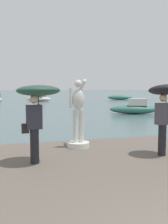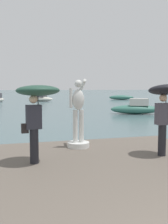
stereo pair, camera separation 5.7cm
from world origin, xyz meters
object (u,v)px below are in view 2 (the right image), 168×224
(statue_white_figure, at_px, (78,121))
(boat_rightward, at_px, (40,98))
(onlooker_left, at_px, (37,100))
(boat_mid, at_px, (121,97))
(onlooker_right, at_px, (165,99))
(boat_near, at_px, (136,108))

(statue_white_figure, height_order, boat_rightward, statue_white_figure)
(onlooker_left, distance_m, boat_mid, 44.92)
(onlooker_right, distance_m, boat_near, 16.25)
(onlooker_right, height_order, boat_rightward, onlooker_right)
(onlooker_left, distance_m, boat_rightward, 39.21)
(statue_white_figure, distance_m, onlooker_left, 2.19)
(statue_white_figure, xyz_separation_m, onlooker_right, (2.07, -1.66, 0.74))
(boat_near, xyz_separation_m, boat_rightward, (-5.31, 24.33, -0.03))
(statue_white_figure, bearing_deg, boat_mid, 64.22)
(statue_white_figure, relative_size, onlooker_left, 1.10)
(onlooker_left, relative_size, onlooker_right, 0.97)
(boat_rightward, bearing_deg, boat_near, -77.68)
(boat_near, height_order, boat_rightward, boat_rightward)
(boat_mid, bearing_deg, onlooker_right, -112.38)
(statue_white_figure, bearing_deg, onlooker_left, -135.26)
(onlooker_left, bearing_deg, boat_rightward, 82.92)
(boat_near, bearing_deg, onlooker_left, -124.88)
(statue_white_figure, distance_m, boat_rightward, 37.59)
(boat_near, bearing_deg, boat_rightward, 102.32)
(onlooker_left, bearing_deg, boat_near, 55.12)
(onlooker_left, height_order, onlooker_right, onlooker_right)
(onlooker_right, bearing_deg, boat_mid, 67.62)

